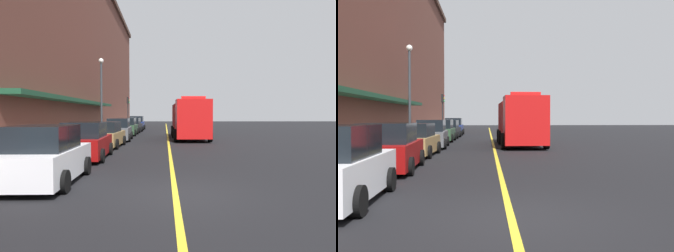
# 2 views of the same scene
# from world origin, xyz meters

# --- Properties ---
(ground_plane) EXTENTS (112.00, 112.00, 0.00)m
(ground_plane) POSITION_xyz_m (0.00, 25.00, 0.00)
(ground_plane) COLOR black
(sidewalk_left) EXTENTS (2.40, 70.00, 0.15)m
(sidewalk_left) POSITION_xyz_m (-6.20, 25.00, 0.07)
(sidewalk_left) COLOR #9E9B93
(sidewalk_left) RESTS_ON ground
(lane_center_stripe) EXTENTS (0.16, 70.00, 0.01)m
(lane_center_stripe) POSITION_xyz_m (0.00, 25.00, 0.00)
(lane_center_stripe) COLOR gold
(lane_center_stripe) RESTS_ON ground
(brick_building_left) EXTENTS (10.98, 64.00, 17.97)m
(brick_building_left) POSITION_xyz_m (-12.30, 24.00, 8.99)
(brick_building_left) COLOR brown
(brick_building_left) RESTS_ON ground
(parked_car_0) EXTENTS (2.16, 4.28, 1.80)m
(parked_car_0) POSITION_xyz_m (-3.97, 1.29, 0.84)
(parked_car_0) COLOR silver
(parked_car_0) RESTS_ON ground
(parked_car_1) EXTENTS (2.23, 4.50, 1.76)m
(parked_car_1) POSITION_xyz_m (-4.02, 6.60, 0.82)
(parked_car_1) COLOR maroon
(parked_car_1) RESTS_ON ground
(parked_car_2) EXTENTS (2.14, 4.42, 1.65)m
(parked_car_2) POSITION_xyz_m (-4.05, 11.88, 0.77)
(parked_car_2) COLOR #A5844C
(parked_car_2) RESTS_ON ground
(parked_car_3) EXTENTS (2.14, 4.55, 1.78)m
(parked_car_3) POSITION_xyz_m (-3.96, 17.01, 0.83)
(parked_car_3) COLOR #595B60
(parked_car_3) RESTS_ON ground
(parked_car_4) EXTENTS (2.03, 4.22, 1.75)m
(parked_car_4) POSITION_xyz_m (-4.02, 23.12, 0.81)
(parked_car_4) COLOR #2D5133
(parked_car_4) RESTS_ON ground
(parked_car_5) EXTENTS (2.22, 4.47, 1.67)m
(parked_car_5) POSITION_xyz_m (-4.00, 28.15, 0.78)
(parked_car_5) COLOR black
(parked_car_5) RESTS_ON ground
(parked_car_6) EXTENTS (2.13, 4.16, 1.83)m
(parked_car_6) POSITION_xyz_m (-4.01, 34.14, 0.85)
(parked_car_6) COLOR navy
(parked_car_6) RESTS_ON ground
(fire_truck) EXTENTS (3.01, 9.17, 3.47)m
(fire_truck) POSITION_xyz_m (1.84, 18.82, 1.66)
(fire_truck) COLOR red
(fire_truck) RESTS_ON ground
(parking_meter_0) EXTENTS (0.14, 0.18, 1.33)m
(parking_meter_0) POSITION_xyz_m (-5.35, 19.11, 1.06)
(parking_meter_0) COLOR #4C4C51
(parking_meter_0) RESTS_ON sidewalk_left
(parking_meter_1) EXTENTS (0.14, 0.18, 1.33)m
(parking_meter_1) POSITION_xyz_m (-5.35, 21.92, 1.06)
(parking_meter_1) COLOR #4C4C51
(parking_meter_1) RESTS_ON sidewalk_left
(parking_meter_2) EXTENTS (0.14, 0.18, 1.33)m
(parking_meter_2) POSITION_xyz_m (-5.35, 4.10, 1.06)
(parking_meter_2) COLOR #4C4C51
(parking_meter_2) RESTS_ON sidewalk_left
(street_lamp_left) EXTENTS (0.44, 0.44, 6.94)m
(street_lamp_left) POSITION_xyz_m (-5.95, 20.05, 4.40)
(street_lamp_left) COLOR #33383D
(street_lamp_left) RESTS_ON sidewalk_left
(traffic_light_near) EXTENTS (0.38, 0.36, 4.30)m
(traffic_light_near) POSITION_xyz_m (-5.29, 34.89, 3.16)
(traffic_light_near) COLOR #232326
(traffic_light_near) RESTS_ON sidewalk_left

